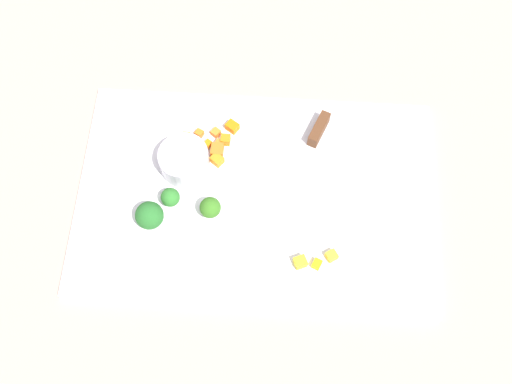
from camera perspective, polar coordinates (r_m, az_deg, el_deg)
The scene contains 19 objects.
ground_plane at distance 0.93m, azimuth -0.00°, elevation -0.55°, with size 4.00×4.00×0.00m, color #A38F7F.
cutting_board at distance 0.93m, azimuth -0.00°, elevation -0.40°, with size 0.54×0.35×0.01m, color white.
prep_bowl at distance 0.93m, azimuth -6.71°, elevation 2.92°, with size 0.08×0.08×0.04m, color silver.
chef_knife at distance 0.94m, azimuth 4.44°, elevation 2.96°, with size 0.13×0.27×0.02m.
carrot_dice_0 at distance 0.95m, azimuth -3.64°, elevation 3.90°, with size 0.02×0.02×0.01m, color orange.
carrot_dice_1 at distance 0.97m, azimuth -3.78°, elevation 5.56°, with size 0.01×0.01×0.01m, color orange.
carrot_dice_2 at distance 0.97m, azimuth -2.23°, elevation 6.11°, with size 0.02×0.02×0.01m, color orange.
carrot_dice_3 at distance 0.96m, azimuth -2.86°, elevation 4.88°, with size 0.01×0.01×0.01m, color orange.
carrot_dice_4 at distance 0.96m, azimuth -3.48°, elevation 4.42°, with size 0.01×0.01×0.01m, color orange.
carrot_dice_5 at distance 0.97m, azimuth -5.31°, elevation 5.48°, with size 0.01×0.01×0.01m, color orange.
carrot_dice_6 at distance 0.97m, azimuth -6.53°, elevation 5.19°, with size 0.01×0.01×0.01m, color orange.
carrot_dice_7 at distance 0.94m, azimuth -3.65°, elevation 3.02°, with size 0.02×0.02×0.01m, color orange.
carrot_dice_8 at distance 0.96m, azimuth -4.51°, elevation 4.50°, with size 0.01×0.01×0.01m, color orange.
pepper_dice_0 at distance 0.88m, azimuth 5.70°, elevation -6.71°, with size 0.01×0.01×0.01m, color yellow.
pepper_dice_1 at distance 0.89m, azimuth 7.07°, elevation -5.93°, with size 0.01×0.01×0.01m, color yellow.
pepper_dice_2 at distance 0.88m, azimuth 4.16°, elevation -6.54°, with size 0.02×0.02×0.02m, color yellow.
broccoli_floret_0 at distance 0.90m, azimuth -9.91°, elevation -2.18°, with size 0.04×0.04×0.05m.
broccoli_floret_1 at distance 0.89m, azimuth -4.29°, elevation -1.48°, with size 0.03×0.03×0.04m.
broccoli_floret_2 at distance 0.91m, azimuth -8.00°, elevation -0.51°, with size 0.03×0.03×0.04m.
Camera 1 is at (0.02, -0.37, 0.86)m, focal length 42.86 mm.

